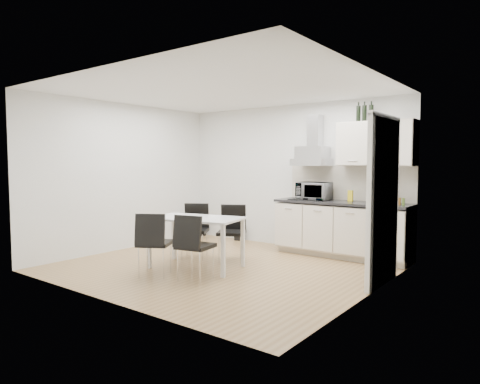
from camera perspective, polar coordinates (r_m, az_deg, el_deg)
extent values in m
plane|color=#A38152|center=(6.48, -2.48, -9.93)|extent=(4.50, 4.50, 0.00)
cube|color=silver|center=(7.94, 6.74, 2.10)|extent=(4.50, 0.10, 2.60)
cube|color=silver|center=(4.93, -17.52, 0.79)|extent=(4.50, 0.10, 2.60)
cube|color=silver|center=(7.92, -15.16, 1.98)|extent=(0.10, 4.00, 2.60)
cube|color=silver|center=(5.16, 17.10, 0.94)|extent=(0.10, 4.00, 2.60)
plane|color=white|center=(6.38, -2.55, 13.39)|extent=(4.50, 4.50, 0.00)
cube|color=white|center=(5.71, 18.57, -1.33)|extent=(0.08, 1.04, 2.10)
cube|color=beige|center=(7.34, 13.46, -7.99)|extent=(2.16, 0.52, 0.10)
cube|color=beige|center=(7.22, 13.38, -4.70)|extent=(2.20, 0.60, 0.76)
cube|color=#252427|center=(7.16, 13.41, -1.39)|extent=(2.22, 0.64, 0.04)
cube|color=beige|center=(7.42, 14.37, 1.17)|extent=(2.20, 0.02, 0.58)
cube|color=beige|center=(7.08, 17.70, 6.16)|extent=(1.20, 0.35, 0.70)
cube|color=silver|center=(7.48, 9.55, 4.64)|extent=(0.60, 0.46, 0.30)
cube|color=silver|center=(7.59, 9.98, 8.02)|extent=(0.22, 0.20, 0.55)
imported|color=silver|center=(7.35, 9.84, 0.38)|extent=(0.56, 0.34, 0.37)
cube|color=yellow|center=(7.22, 14.50, -0.50)|extent=(0.08, 0.04, 0.18)
cylinder|color=brown|center=(6.80, 20.47, -1.19)|extent=(0.04, 0.04, 0.11)
cylinder|color=#4C6626|center=(6.78, 20.95, -1.21)|extent=(0.04, 0.04, 0.11)
cylinder|color=black|center=(7.23, 15.51, 10.21)|extent=(0.07, 0.07, 0.32)
cylinder|color=black|center=(7.19, 16.26, 10.23)|extent=(0.07, 0.07, 0.32)
cylinder|color=black|center=(7.15, 17.10, 10.25)|extent=(0.07, 0.07, 0.32)
cube|color=white|center=(6.33, -5.87, -3.51)|extent=(1.45, 1.02, 0.03)
cube|color=white|center=(6.46, -12.03, -6.80)|extent=(0.06, 0.06, 0.72)
cube|color=white|center=(5.82, -2.28, -7.89)|extent=(0.06, 0.06, 0.72)
cube|color=white|center=(6.98, -8.81, -5.94)|extent=(0.06, 0.06, 0.72)
cube|color=white|center=(6.40, 0.39, -6.80)|extent=(0.06, 0.06, 0.72)
cube|color=black|center=(9.03, -6.19, -4.56)|extent=(0.25, 0.54, 0.44)
cube|color=gold|center=(8.93, -5.66, -3.63)|extent=(0.03, 0.47, 0.07)
cube|color=black|center=(8.58, -0.04, -5.47)|extent=(0.21, 0.20, 0.30)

